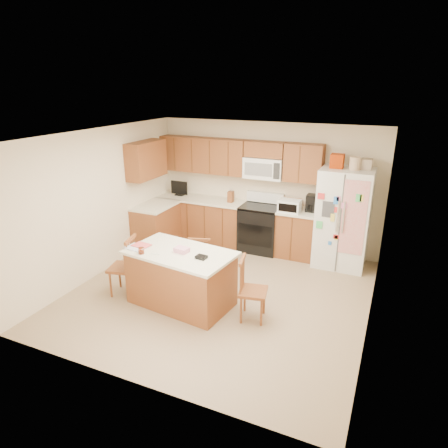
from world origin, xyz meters
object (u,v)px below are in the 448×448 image
at_px(stove, 260,227).
at_px(windsor_chair_right, 251,291).
at_px(island, 181,277).
at_px(windsor_chair_left, 124,267).
at_px(refrigerator, 343,217).
at_px(windsor_chair_back, 201,261).

height_order(stove, windsor_chair_right, stove).
xyz_separation_m(island, windsor_chair_left, (-0.98, -0.09, 0.02)).
xyz_separation_m(island, windsor_chair_right, (1.11, 0.04, 0.00)).
bearing_deg(refrigerator, windsor_chair_back, -139.11).
distance_m(refrigerator, windsor_chair_back, 2.68).
relative_size(refrigerator, windsor_chair_back, 2.34).
height_order(stove, windsor_chair_left, stove).
bearing_deg(windsor_chair_right, island, -177.93).
relative_size(refrigerator, windsor_chair_left, 2.12).
height_order(refrigerator, windsor_chair_back, refrigerator).
bearing_deg(stove, windsor_chair_right, -73.91).
height_order(stove, island, stove).
relative_size(stove, windsor_chair_left, 1.18).
bearing_deg(windsor_chair_back, stove, 76.75).
relative_size(windsor_chair_left, windsor_chair_back, 1.10).
xyz_separation_m(windsor_chair_left, windsor_chair_right, (2.09, 0.13, -0.02)).
bearing_deg(windsor_chair_left, windsor_chair_back, 38.09).
bearing_deg(stove, windsor_chair_left, -118.61).
relative_size(refrigerator, island, 1.22).
distance_m(refrigerator, windsor_chair_right, 2.56).
xyz_separation_m(windsor_chair_back, windsor_chair_right, (1.12, -0.63, 0.03)).
bearing_deg(stove, windsor_chair_back, -103.25).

